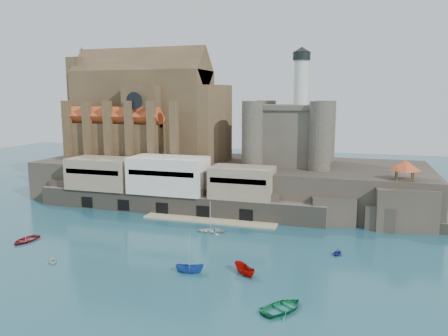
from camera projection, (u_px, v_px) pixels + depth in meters
name	position (u px, v px, depth m)	size (l,w,h in m)	color
ground	(166.00, 247.00, 79.44)	(300.00, 300.00, 0.00)	#194755
promontory	(228.00, 181.00, 115.83)	(100.00, 36.00, 10.00)	#2C2621
quay	(167.00, 186.00, 103.19)	(70.00, 12.00, 13.05)	#645E50
church	(149.00, 114.00, 122.38)	(47.00, 25.93, 30.51)	#483722
castle_keep	(291.00, 131.00, 110.55)	(21.20, 21.20, 29.30)	#444036
rock_outcrop	(403.00, 208.00, 90.93)	(14.50, 10.50, 8.70)	#2C2621
pavilion	(405.00, 167.00, 89.68)	(6.40, 6.40, 5.40)	#483722
boat_0	(26.00, 241.00, 82.31)	(4.17, 1.21, 5.83)	maroon
boat_1	(53.00, 263.00, 71.73)	(2.31, 1.41, 2.68)	silver
boat_2	(190.00, 272.00, 67.70)	(1.68, 1.73, 4.47)	#1A4297
boat_3	(283.00, 310.00, 55.78)	(4.66, 1.35, 6.53)	#137744
boat_5	(244.00, 274.00, 67.03)	(1.79, 1.83, 4.75)	#A50702
boat_6	(210.00, 232.00, 88.00)	(4.01, 1.16, 5.62)	silver
boat_7	(337.00, 255.00, 75.30)	(2.30, 1.40, 2.66)	navy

